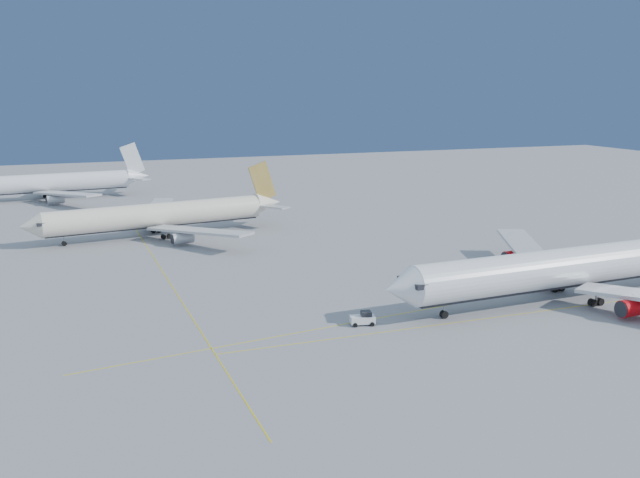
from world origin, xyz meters
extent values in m
plane|color=slate|center=(0.00, 0.00, 0.00)|extent=(500.00, 500.00, 0.00)
cube|color=gold|center=(5.00, -14.00, 0.01)|extent=(90.00, 0.18, 0.02)
cube|color=gold|center=(0.00, -6.00, 0.01)|extent=(118.86, 16.88, 0.02)
cube|color=gold|center=(-40.00, 30.00, 0.01)|extent=(0.18, 140.00, 0.02)
cylinder|color=white|center=(22.24, -10.16, 5.77)|extent=(62.43, 9.66, 6.44)
cone|color=white|center=(-11.25, -11.91, 5.77)|extent=(5.32, 6.69, 6.44)
cube|color=black|center=(-9.14, -11.80, 6.44)|extent=(2.09, 6.20, 0.78)
cube|color=#B7B7BC|center=(26.92, 8.14, 4.00)|extent=(17.85, 31.87, 0.61)
cylinder|color=gray|center=(-3.22, -11.49, 1.89)|extent=(0.27, 0.27, 2.55)
cylinder|color=black|center=(-3.22, -11.49, 0.61)|extent=(1.26, 0.84, 1.22)
cylinder|color=gray|center=(23.58, -14.65, 1.89)|extent=(0.36, 0.36, 2.55)
cylinder|color=black|center=(23.58, -14.65, 0.61)|extent=(1.27, 1.06, 1.22)
cylinder|color=gray|center=(23.11, -5.56, 1.89)|extent=(0.36, 0.36, 2.55)
cylinder|color=black|center=(23.11, -5.56, 0.61)|extent=(1.27, 1.06, 1.22)
cylinder|color=red|center=(24.01, -22.32, 1.92)|extent=(5.47, 3.05, 2.78)
cylinder|color=red|center=(22.74, 2.11, 1.92)|extent=(5.47, 3.05, 2.78)
cylinder|color=red|center=(26.94, 12.01, 1.92)|extent=(5.47, 3.05, 2.78)
cylinder|color=beige|center=(-36.15, 67.25, 5.19)|extent=(52.63, 13.93, 5.74)
cone|color=beige|center=(-64.20, 62.77, 5.19)|extent=(5.38, 6.38, 5.74)
cone|color=beige|center=(-6.81, 71.94, 5.79)|extent=(7.82, 6.50, 5.45)
cube|color=black|center=(-62.31, 63.07, 5.79)|extent=(2.45, 5.64, 0.71)
cube|color=#B7B7BC|center=(-28.85, 52.39, 3.61)|extent=(20.45, 26.06, 0.55)
cube|color=#B7B7BC|center=(-33.85, 83.64, 3.61)|extent=(13.17, 28.49, 0.55)
cube|color=#A4883D|center=(-8.30, 71.70, 11.41)|extent=(7.72, 1.67, 10.66)
cylinder|color=gray|center=(-57.36, 63.86, 1.71)|extent=(0.24, 0.24, 2.32)
cylinder|color=black|center=(-57.36, 63.86, 0.55)|extent=(1.21, 0.87, 1.11)
cylinder|color=gray|center=(-34.51, 63.38, 1.71)|extent=(0.32, 0.32, 2.32)
cylinder|color=black|center=(-34.51, 63.38, 0.55)|extent=(1.24, 1.07, 1.11)
cylinder|color=gray|center=(-35.80, 71.44, 1.71)|extent=(0.32, 0.32, 2.32)
cylinder|color=black|center=(-35.80, 71.44, 0.55)|extent=(1.24, 1.07, 1.11)
cylinder|color=#B7B7BC|center=(-32.15, 54.72, 1.72)|extent=(5.17, 3.25, 2.52)
cylinder|color=#B7B7BC|center=(-36.25, 80.40, 1.72)|extent=(5.17, 3.25, 2.52)
cylinder|color=white|center=(-61.38, 137.08, 5.31)|extent=(52.40, 10.76, 5.83)
cone|color=white|center=(-31.83, 139.91, 5.94)|extent=(7.79, 6.21, 5.54)
cube|color=#B7B7BC|center=(-55.12, 121.80, 3.71)|extent=(19.25, 26.79, 0.57)
cube|color=#B7B7BC|center=(-58.13, 153.28, 3.71)|extent=(14.89, 28.22, 0.57)
cube|color=silver|center=(-33.38, 139.76, 11.72)|extent=(8.02, 1.23, 11.02)
cylinder|color=gray|center=(-59.94, 133.03, 1.77)|extent=(0.33, 0.33, 2.40)
cylinder|color=black|center=(-59.94, 133.03, 0.57)|extent=(1.23, 1.04, 1.15)
cylinder|color=gray|center=(-60.74, 141.33, 1.77)|extent=(0.33, 0.33, 2.40)
cylinder|color=black|center=(-60.74, 141.33, 0.57)|extent=(1.23, 1.04, 1.15)
cylinder|color=#B7B7BC|center=(-58.31, 124.32, 1.76)|extent=(5.22, 3.07, 2.60)
cylinder|color=#B7B7BC|center=(-60.78, 150.20, 1.76)|extent=(5.22, 3.07, 2.60)
cube|color=white|center=(-16.39, -9.83, 0.84)|extent=(4.02, 2.58, 1.12)
cube|color=black|center=(-15.84, -9.94, 1.67)|extent=(1.78, 1.85, 0.84)
cylinder|color=black|center=(-17.86, -10.52, 0.33)|extent=(0.70, 0.45, 0.65)
cylinder|color=black|center=(-17.47, -8.60, 0.33)|extent=(0.70, 0.45, 0.65)
cylinder|color=black|center=(-15.31, -11.05, 0.33)|extent=(0.70, 0.45, 0.65)
cylinder|color=black|center=(-14.92, -9.14, 0.33)|extent=(0.70, 0.45, 0.65)
camera|label=1|loc=(-58.85, -103.79, 35.46)|focal=40.00mm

